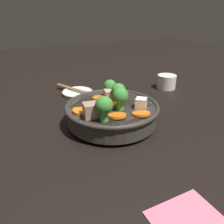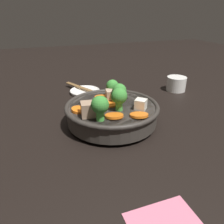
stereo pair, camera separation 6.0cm
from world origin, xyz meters
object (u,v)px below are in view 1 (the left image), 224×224
at_px(tea_cup, 167,82).
at_px(chopsticks_pair, 77,90).
at_px(stirfry_bowl, 112,111).
at_px(side_saucer, 77,92).

relative_size(tea_cup, chopsticks_pair, 0.36).
distance_m(stirfry_bowl, chopsticks_pair, 0.27).
distance_m(tea_cup, chopsticks_pair, 0.36).
distance_m(stirfry_bowl, tea_cup, 0.38).
height_order(stirfry_bowl, tea_cup, stirfry_bowl).
distance_m(side_saucer, tea_cup, 0.36).
xyz_separation_m(side_saucer, tea_cup, (0.35, -0.10, 0.02)).
bearing_deg(side_saucer, stirfry_bowl, -87.89).
relative_size(stirfry_bowl, tea_cup, 3.43).
bearing_deg(tea_cup, chopsticks_pair, 164.46).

